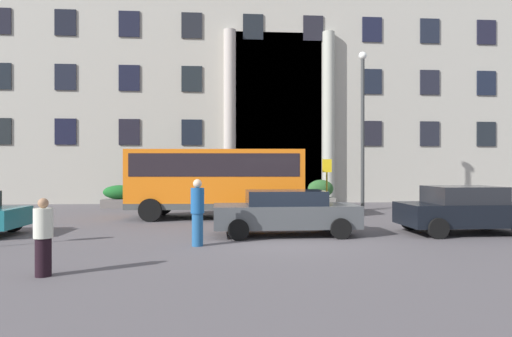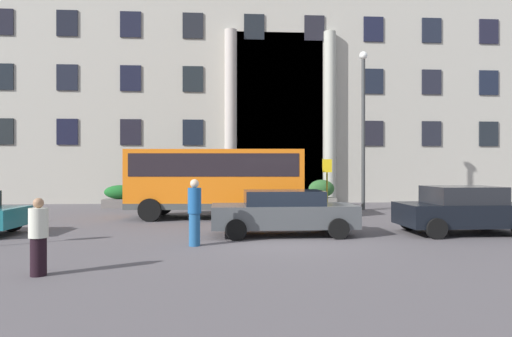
{
  "view_description": "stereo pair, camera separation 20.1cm",
  "coord_description": "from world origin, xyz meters",
  "px_view_note": "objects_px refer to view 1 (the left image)",
  "views": [
    {
      "loc": [
        -1.71,
        -12.86,
        2.12
      ],
      "look_at": [
        -0.27,
        6.85,
        2.05
      ],
      "focal_mm": 30.97,
      "sensor_mm": 36.0,
      "label": 1
    },
    {
      "loc": [
        -1.51,
        -12.87,
        2.12
      ],
      "look_at": [
        -0.27,
        6.85,
        2.05
      ],
      "focal_mm": 30.97,
      "sensor_mm": 36.0,
      "label": 2
    }
  ],
  "objects_px": {
    "white_taxi_kerbside": "(463,209)",
    "lamppost_plaza_centre": "(363,118)",
    "hedge_planter_west": "(119,197)",
    "orange_minibus": "(217,178)",
    "pedestrian_child_trailing": "(43,237)",
    "parked_estate_mid": "(285,212)",
    "hedge_planter_far_east": "(199,195)",
    "bus_stop_sign": "(327,180)",
    "motorcycle_far_end": "(308,212)",
    "hedge_planter_entrance_left": "(321,194)",
    "pedestrian_woman_with_bag": "(197,212)"
  },
  "relations": [
    {
      "from": "hedge_planter_entrance_left",
      "to": "pedestrian_child_trailing",
      "type": "bearing_deg",
      "value": -120.76
    },
    {
      "from": "orange_minibus",
      "to": "parked_estate_mid",
      "type": "xyz_separation_m",
      "value": [
        2.2,
        -4.8,
        -0.96
      ]
    },
    {
      "from": "parked_estate_mid",
      "to": "pedestrian_woman_with_bag",
      "type": "height_order",
      "value": "pedestrian_woman_with_bag"
    },
    {
      "from": "hedge_planter_west",
      "to": "hedge_planter_far_east",
      "type": "bearing_deg",
      "value": 0.36
    },
    {
      "from": "motorcycle_far_end",
      "to": "pedestrian_child_trailing",
      "type": "relative_size",
      "value": 1.27
    },
    {
      "from": "white_taxi_kerbside",
      "to": "pedestrian_woman_with_bag",
      "type": "bearing_deg",
      "value": -169.65
    },
    {
      "from": "motorcycle_far_end",
      "to": "hedge_planter_entrance_left",
      "type": "bearing_deg",
      "value": 81.34
    },
    {
      "from": "white_taxi_kerbside",
      "to": "pedestrian_woman_with_bag",
      "type": "height_order",
      "value": "pedestrian_woman_with_bag"
    },
    {
      "from": "hedge_planter_far_east",
      "to": "pedestrian_woman_with_bag",
      "type": "xyz_separation_m",
      "value": [
        0.6,
        -11.39,
        0.24
      ]
    },
    {
      "from": "hedge_planter_west",
      "to": "pedestrian_child_trailing",
      "type": "distance_m",
      "value": 14.57
    },
    {
      "from": "pedestrian_woman_with_bag",
      "to": "lamppost_plaza_centre",
      "type": "distance_m",
      "value": 12.71
    },
    {
      "from": "hedge_planter_west",
      "to": "motorcycle_far_end",
      "type": "distance_m",
      "value": 11.03
    },
    {
      "from": "orange_minibus",
      "to": "pedestrian_child_trailing",
      "type": "distance_m",
      "value": 10.11
    },
    {
      "from": "hedge_planter_far_east",
      "to": "lamppost_plaza_centre",
      "type": "bearing_deg",
      "value": -12.8
    },
    {
      "from": "motorcycle_far_end",
      "to": "lamppost_plaza_centre",
      "type": "relative_size",
      "value": 0.25
    },
    {
      "from": "bus_stop_sign",
      "to": "white_taxi_kerbside",
      "type": "distance_m",
      "value": 7.05
    },
    {
      "from": "hedge_planter_far_east",
      "to": "motorcycle_far_end",
      "type": "distance_m",
      "value": 8.31
    },
    {
      "from": "hedge_planter_entrance_left",
      "to": "orange_minibus",
      "type": "bearing_deg",
      "value": -137.43
    },
    {
      "from": "pedestrian_child_trailing",
      "to": "bus_stop_sign",
      "type": "bearing_deg",
      "value": -46.28
    },
    {
      "from": "hedge_planter_west",
      "to": "pedestrian_woman_with_bag",
      "type": "height_order",
      "value": "pedestrian_woman_with_bag"
    },
    {
      "from": "orange_minibus",
      "to": "pedestrian_child_trailing",
      "type": "bearing_deg",
      "value": -105.4
    },
    {
      "from": "bus_stop_sign",
      "to": "parked_estate_mid",
      "type": "xyz_separation_m",
      "value": [
        -2.81,
        -6.35,
        -0.82
      ]
    },
    {
      "from": "hedge_planter_west",
      "to": "hedge_planter_far_east",
      "type": "xyz_separation_m",
      "value": [
        4.08,
        0.03,
        0.1
      ]
    },
    {
      "from": "parked_estate_mid",
      "to": "lamppost_plaza_centre",
      "type": "bearing_deg",
      "value": 56.81
    },
    {
      "from": "orange_minibus",
      "to": "motorcycle_far_end",
      "type": "relative_size",
      "value": 3.72
    },
    {
      "from": "hedge_planter_far_east",
      "to": "motorcycle_far_end",
      "type": "xyz_separation_m",
      "value": [
        4.44,
        -7.02,
        -0.22
      ]
    },
    {
      "from": "orange_minibus",
      "to": "pedestrian_woman_with_bag",
      "type": "height_order",
      "value": "orange_minibus"
    },
    {
      "from": "pedestrian_child_trailing",
      "to": "orange_minibus",
      "type": "bearing_deg",
      "value": -28.31
    },
    {
      "from": "pedestrian_child_trailing",
      "to": "motorcycle_far_end",
      "type": "bearing_deg",
      "value": -51.47
    },
    {
      "from": "hedge_planter_far_east",
      "to": "lamppost_plaza_centre",
      "type": "height_order",
      "value": "lamppost_plaza_centre"
    },
    {
      "from": "bus_stop_sign",
      "to": "hedge_planter_west",
      "type": "relative_size",
      "value": 1.42
    },
    {
      "from": "orange_minibus",
      "to": "motorcycle_far_end",
      "type": "distance_m",
      "value": 4.21
    },
    {
      "from": "hedge_planter_far_east",
      "to": "pedestrian_child_trailing",
      "type": "height_order",
      "value": "pedestrian_child_trailing"
    },
    {
      "from": "hedge_planter_entrance_left",
      "to": "parked_estate_mid",
      "type": "bearing_deg",
      "value": -108.49
    },
    {
      "from": "hedge_planter_far_east",
      "to": "pedestrian_child_trailing",
      "type": "relative_size",
      "value": 1.29
    },
    {
      "from": "white_taxi_kerbside",
      "to": "motorcycle_far_end",
      "type": "height_order",
      "value": "white_taxi_kerbside"
    },
    {
      "from": "white_taxi_kerbside",
      "to": "parked_estate_mid",
      "type": "distance_m",
      "value": 5.71
    },
    {
      "from": "bus_stop_sign",
      "to": "white_taxi_kerbside",
      "type": "relative_size",
      "value": 0.63
    },
    {
      "from": "bus_stop_sign",
      "to": "motorcycle_far_end",
      "type": "height_order",
      "value": "bus_stop_sign"
    },
    {
      "from": "white_taxi_kerbside",
      "to": "motorcycle_far_end",
      "type": "xyz_separation_m",
      "value": [
        -4.48,
        2.73,
        -0.31
      ]
    },
    {
      "from": "lamppost_plaza_centre",
      "to": "hedge_planter_west",
      "type": "bearing_deg",
      "value": 171.5
    },
    {
      "from": "hedge_planter_west",
      "to": "lamppost_plaza_centre",
      "type": "height_order",
      "value": "lamppost_plaza_centre"
    },
    {
      "from": "bus_stop_sign",
      "to": "hedge_planter_far_east",
      "type": "xyz_separation_m",
      "value": [
        -6.02,
        3.37,
        -0.87
      ]
    },
    {
      "from": "bus_stop_sign",
      "to": "parked_estate_mid",
      "type": "distance_m",
      "value": 6.99
    },
    {
      "from": "motorcycle_far_end",
      "to": "lamppost_plaza_centre",
      "type": "bearing_deg",
      "value": 61.58
    },
    {
      "from": "hedge_planter_west",
      "to": "hedge_planter_far_east",
      "type": "distance_m",
      "value": 4.08
    },
    {
      "from": "white_taxi_kerbside",
      "to": "lamppost_plaza_centre",
      "type": "height_order",
      "value": "lamppost_plaza_centre"
    },
    {
      "from": "hedge_planter_far_east",
      "to": "pedestrian_woman_with_bag",
      "type": "bearing_deg",
      "value": -86.98
    },
    {
      "from": "bus_stop_sign",
      "to": "white_taxi_kerbside",
      "type": "height_order",
      "value": "bus_stop_sign"
    },
    {
      "from": "white_taxi_kerbside",
      "to": "lamppost_plaza_centre",
      "type": "distance_m",
      "value": 8.79
    }
  ]
}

